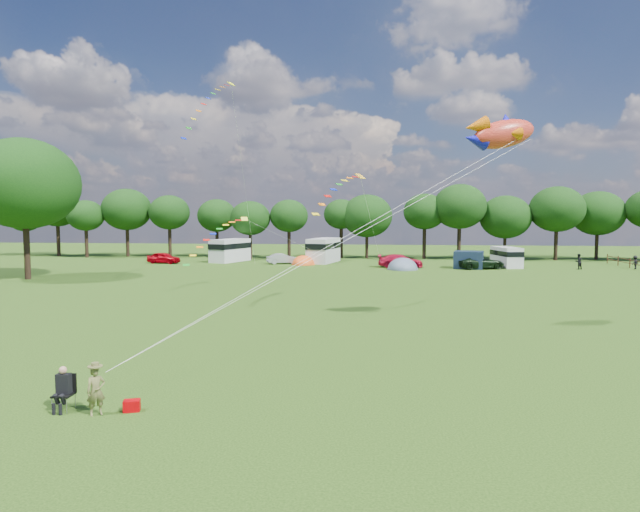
# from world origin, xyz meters

# --- Properties ---
(ground_plane) EXTENTS (180.00, 180.00, 0.00)m
(ground_plane) POSITION_xyz_m (0.00, 0.00, 0.00)
(ground_plane) COLOR black
(ground_plane) RESTS_ON ground
(tree_line) EXTENTS (102.98, 10.98, 10.27)m
(tree_line) POSITION_xyz_m (5.30, 54.99, 6.35)
(tree_line) COLOR black
(tree_line) RESTS_ON ground
(big_tree) EXTENTS (10.00, 10.00, 13.28)m
(big_tree) POSITION_xyz_m (-30.00, 28.00, 9.02)
(big_tree) COLOR black
(big_tree) RESTS_ON ground
(car_a) EXTENTS (4.45, 2.30, 1.41)m
(car_a) POSITION_xyz_m (-23.64, 45.28, 0.71)
(car_a) COLOR #A2000A
(car_a) RESTS_ON ground
(car_b) EXTENTS (3.88, 2.65, 1.28)m
(car_b) POSITION_xyz_m (-8.63, 46.18, 0.64)
(car_b) COLOR #919399
(car_b) RESTS_ON ground
(car_c) EXTENTS (5.05, 2.19, 1.50)m
(car_c) POSITION_xyz_m (5.80, 43.19, 0.75)
(car_c) COLOR #BA102D
(car_c) RESTS_ON ground
(car_d) EXTENTS (5.92, 3.91, 1.48)m
(car_d) POSITION_xyz_m (14.74, 42.43, 0.74)
(car_d) COLOR black
(car_d) RESTS_ON ground
(campervan_b) EXTENTS (4.50, 6.52, 2.94)m
(campervan_b) POSITION_xyz_m (-15.97, 48.59, 1.58)
(campervan_b) COLOR silver
(campervan_b) RESTS_ON ground
(campervan_c) EXTENTS (4.07, 6.75, 3.09)m
(campervan_c) POSITION_xyz_m (-3.72, 48.67, 1.66)
(campervan_c) COLOR #BDBCBF
(campervan_c) RESTS_ON ground
(campervan_d) EXTENTS (2.93, 5.09, 2.35)m
(campervan_d) POSITION_xyz_m (18.15, 44.79, 1.26)
(campervan_d) COLOR #BDBDBF
(campervan_d) RESTS_ON ground
(tent_orange) EXTENTS (2.88, 3.16, 2.25)m
(tent_orange) POSITION_xyz_m (-5.90, 45.31, 0.02)
(tent_orange) COLOR #F25619
(tent_orange) RESTS_ON ground
(tent_greyblue) EXTENTS (3.50, 3.83, 2.60)m
(tent_greyblue) POSITION_xyz_m (5.94, 40.83, 0.02)
(tent_greyblue) COLOR #4F5E71
(tent_greyblue) RESTS_ON ground
(awning_navy) EXTENTS (3.69, 3.25, 1.98)m
(awning_navy) POSITION_xyz_m (13.48, 42.65, 0.99)
(awning_navy) COLOR #132034
(awning_navy) RESTS_ON ground
(kite_flyer) EXTENTS (0.65, 0.61, 1.50)m
(kite_flyer) POSITION_xyz_m (-5.65, -4.19, 0.75)
(kite_flyer) COLOR brown
(kite_flyer) RESTS_ON ground
(camp_chair) EXTENTS (0.58, 0.57, 1.41)m
(camp_chair) POSITION_xyz_m (-6.85, -3.89, 0.84)
(camp_chair) COLOR #99999E
(camp_chair) RESTS_ON ground
(kite_bag) EXTENTS (0.57, 0.46, 0.35)m
(kite_bag) POSITION_xyz_m (-4.71, -3.78, 0.18)
(kite_bag) COLOR #AB0004
(kite_bag) RESTS_ON ground
(fish_kite) EXTENTS (4.27, 2.44, 2.23)m
(fish_kite) POSITION_xyz_m (9.19, 9.66, 10.34)
(fish_kite) COLOR red
(fish_kite) RESTS_ON ground
(streamer_kite_a) EXTENTS (3.28, 5.63, 5.77)m
(streamer_kite_a) POSITION_xyz_m (-11.29, 26.46, 16.03)
(streamer_kite_a) COLOR #EFFF13
(streamer_kite_a) RESTS_ON ground
(streamer_kite_b) EXTENTS (4.26, 4.55, 3.78)m
(streamer_kite_b) POSITION_xyz_m (-9.61, 22.91, 4.69)
(streamer_kite_b) COLOR yellow
(streamer_kite_b) RESTS_ON ground
(streamer_kite_c) EXTENTS (3.14, 4.98, 2.80)m
(streamer_kite_c) POSITION_xyz_m (0.77, 14.97, 7.95)
(streamer_kite_c) COLOR gold
(streamer_kite_c) RESTS_ON ground
(walker_a) EXTENTS (0.99, 0.84, 1.75)m
(walker_a) POSITION_xyz_m (25.57, 42.93, 0.87)
(walker_a) COLOR black
(walker_a) RESTS_ON ground
(walker_b) EXTENTS (1.08, 0.98, 1.55)m
(walker_b) POSITION_xyz_m (31.97, 43.72, 0.78)
(walker_b) COLOR black
(walker_b) RESTS_ON ground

